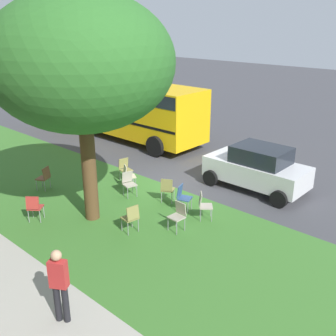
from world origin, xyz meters
TOP-DOWN VIEW (x-y plane):
  - ground at (0.00, 0.00)m, footprint 80.00×80.00m
  - grass_verge at (0.00, 3.20)m, footprint 48.00×6.00m
  - street_tree at (0.07, 3.74)m, footprint 5.23×5.23m
  - chair_0 at (-1.70, 1.43)m, footprint 0.53×0.53m
  - chair_1 at (1.00, 1.36)m, footprint 0.57×0.57m
  - chair_2 at (3.13, 3.54)m, footprint 0.56×0.55m
  - chair_3 at (0.46, 1.82)m, footprint 0.52×0.51m
  - chair_4 at (1.19, 5.07)m, footprint 0.58×0.59m
  - chair_5 at (-2.43, 2.51)m, footprint 0.44×0.45m
  - chair_6 at (-0.92, 1.31)m, footprint 0.56×0.57m
  - chair_7 at (1.62, 0.95)m, footprint 0.50×0.49m
  - chair_8 at (-1.52, 3.55)m, footprint 0.49×0.48m
  - chair_9 at (-2.58, 1.46)m, footprint 0.59×0.59m
  - parked_car at (-2.58, -1.72)m, footprint 3.70×1.92m
  - school_bus at (6.72, -3.16)m, footprint 10.40×2.80m
  - pedestrian_0 at (-3.14, 7.01)m, footprint 0.41×0.35m

SIDE VIEW (x-z plane):
  - ground at x=0.00m, z-range 0.00..0.00m
  - grass_verge at x=0.00m, z-range 0.00..0.01m
  - chair_0 at x=-1.70m, z-range 0.08..0.96m
  - chair_1 at x=1.00m, z-range 0.08..0.96m
  - chair_2 at x=3.13m, z-range 0.08..0.96m
  - chair_3 at x=0.46m, z-range 0.08..0.96m
  - chair_4 at x=1.19m, z-range 0.08..0.96m
  - chair_5 at x=-2.43m, z-range 0.08..0.96m
  - chair_6 at x=-0.92m, z-range 0.08..0.96m
  - chair_7 at x=1.62m, z-range 0.08..0.96m
  - chair_8 at x=-1.52m, z-range 0.08..0.96m
  - chair_9 at x=-2.58m, z-range 0.08..0.96m
  - parked_car at x=-2.58m, z-range 0.01..1.66m
  - pedestrian_0 at x=-3.14m, z-range 0.08..1.77m
  - school_bus at x=6.72m, z-range 0.32..3.20m
  - street_tree at x=0.07m, z-range 1.41..8.13m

